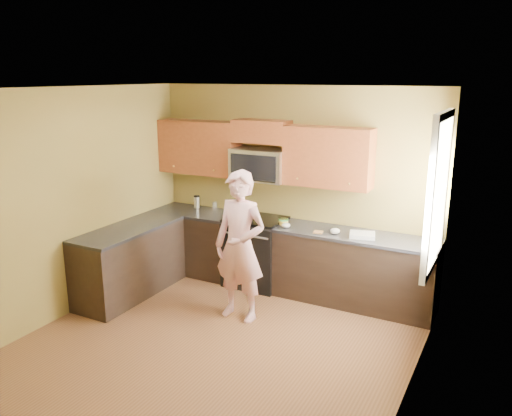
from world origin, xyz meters
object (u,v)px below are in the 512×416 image
Objects in this scene: microwave at (260,180)px; travel_mug at (197,208)px; woman at (240,246)px; frying_pan at (242,222)px; butter_tub at (283,224)px; stove at (256,251)px.

travel_mug is at bearing 176.67° from microwave.
microwave reaches higher than travel_mug.
woman is 3.52× the size of frying_pan.
frying_pan reaches higher than butter_tub.
woman reaches higher than microwave.
microwave is at bearing 70.14° from frying_pan.
woman is (0.31, -1.11, -0.56)m from microwave.
butter_tub is 0.70× the size of travel_mug.
travel_mug is (-1.39, 1.17, 0.03)m from woman.
frying_pan is at bearing 120.29° from woman.
stove is 0.53× the size of woman.
microwave reaches higher than butter_tub.
microwave is 0.68m from butter_tub.
travel_mug is at bearing 142.47° from woman.
stove is 0.61m from butter_tub.
microwave is 0.63m from frying_pan.
travel_mug is (-1.08, 0.19, 0.44)m from stove.
travel_mug is (-1.08, 0.06, -0.53)m from microwave.
stove is at bearing 109.94° from woman.
woman is at bearing -72.57° from stove.
frying_pan is 0.55m from butter_tub.
butter_tub is at bearing -7.28° from travel_mug.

